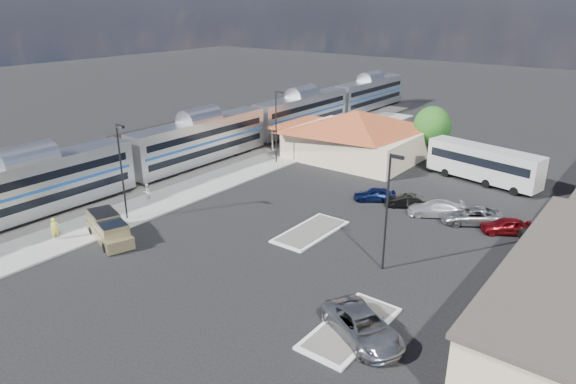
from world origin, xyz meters
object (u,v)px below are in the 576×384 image
Objects in this scene: station_depot at (355,134)px; suv at (363,326)px; pickup_truck at (109,230)px; coach_bus at (484,162)px.

station_depot reaches higher than suv.
station_depot is 37.88m from suv.
suv is at bearing -69.84° from pickup_truck.
station_depot reaches higher than pickup_truck.
coach_bus is at bearing -13.23° from pickup_truck.
pickup_truck is at bearing 120.82° from suv.
pickup_truck is 1.06× the size of suv.
station_depot reaches higher than coach_bus.
pickup_truck is (-3.94, -33.51, -2.14)m from station_depot.
coach_bus is (19.98, 33.82, 1.32)m from pickup_truck.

